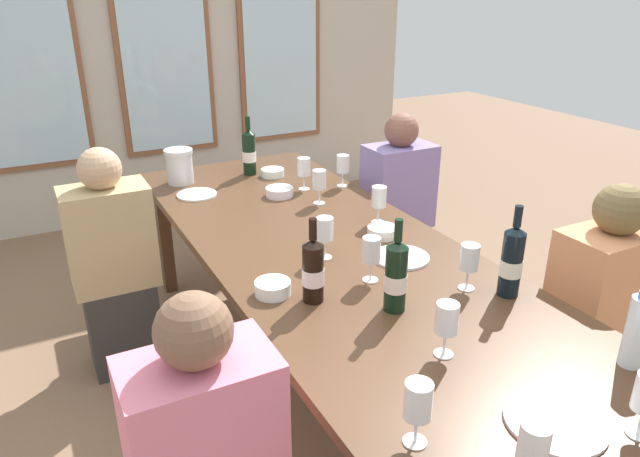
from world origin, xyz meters
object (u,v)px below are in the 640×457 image
Objects in this scene: wine_glass_6 at (418,402)px; wine_glass_7 at (534,445)px; seated_person_0 at (115,269)px; dining_table at (333,262)px; wine_glass_1 at (469,258)px; wine_bottle_0 at (512,261)px; tasting_bowl_2 at (273,172)px; wine_glass_10 at (343,165)px; seated_person_3 at (595,326)px; wine_glass_8 at (319,181)px; seated_person_1 at (397,213)px; tasting_bowl_3 at (383,232)px; metal_pitcher at (180,166)px; wine_glass_4 at (371,252)px; wine_glass_0 at (447,321)px; wine_bottle_3 at (396,276)px; wine_glass_5 at (325,230)px; wine_bottle_2 at (249,152)px; water_bottle at (637,331)px; tasting_bowl_1 at (273,288)px; wine_bottle_1 at (313,270)px; white_plate_1 at (197,194)px; tasting_bowl_0 at (279,192)px; wine_glass_2 at (379,199)px; white_plate_0 at (401,257)px.

wine_glass_6 and wine_glass_7 have the same top height.
dining_table is at bearing -40.98° from seated_person_0.
wine_glass_1 is at bearing 57.56° from wine_glass_7.
tasting_bowl_2 is at bearing 96.87° from wine_bottle_0.
wine_glass_10 is 0.16× the size of seated_person_3.
wine_bottle_0 reaches higher than wine_glass_8.
wine_glass_7 is 2.22m from seated_person_1.
tasting_bowl_3 is at bearing -129.66° from seated_person_1.
tasting_bowl_3 is 0.12× the size of seated_person_0.
metal_pitcher reaches higher than wine_glass_4.
wine_glass_8 is 0.16× the size of seated_person_0.
wine_glass_0 is (-0.32, -0.82, 0.10)m from tasting_bowl_3.
wine_glass_10 is at bearing 74.97° from tasting_bowl_3.
wine_bottle_3 reaches higher than wine_glass_0.
wine_glass_6 is at bearing -162.52° from seated_person_3.
seated_person_1 reaches higher than wine_glass_5.
wine_glass_1 is 0.16× the size of seated_person_1.
metal_pitcher is 0.58× the size of wine_bottle_3.
wine_bottle_2 reaches higher than water_bottle.
wine_bottle_2 is 1.43m from tasting_bowl_1.
tasting_bowl_1 is at bearing 118.28° from wine_glass_0.
wine_glass_0 is (-0.02, -0.29, -0.01)m from wine_bottle_3.
wine_bottle_1 reaches higher than wine_glass_8.
water_bottle is 0.63m from wine_glass_7.
water_bottle is at bearing -56.48° from seated_person_0.
white_plate_1 is (-0.31, 0.92, 0.06)m from dining_table.
tasting_bowl_2 is 1.11m from wine_glass_5.
wine_glass_5 is at bearing 143.18° from seated_person_3.
wine_glass_1 is (0.20, -1.22, 0.10)m from tasting_bowl_0.
wine_bottle_2 is 1.93m from wine_glass_0.
wine_glass_4 is (0.25, 0.03, 0.00)m from wine_bottle_1.
wine_bottle_2 is 1.66m from wine_glass_1.
seated_person_0 reaches higher than wine_bottle_1.
wine_glass_8 is (-0.07, 1.03, -0.00)m from wine_glass_1.
tasting_bowl_1 is (-0.37, -0.23, 0.08)m from dining_table.
seated_person_1 is (0.62, -0.37, -0.23)m from tasting_bowl_2.
wine_glass_7 is (0.14, -0.22, 0.00)m from wine_glass_6.
wine_glass_5 is (-0.24, -1.08, 0.10)m from tasting_bowl_2.
wine_bottle_3 is 0.30× the size of seated_person_3.
wine_bottle_0 reaches higher than tasting_bowl_2.
wine_glass_5 is 0.90m from wine_glass_10.
wine_glass_1 is (0.33, 0.28, 0.00)m from wine_glass_0.
wine_glass_7 is (0.11, -2.43, 0.03)m from metal_pitcher.
tasting_bowl_0 reaches higher than tasting_bowl_3.
wine_glass_8 is at bearing 109.92° from wine_glass_2.
wine_glass_5 is (-0.00, 0.75, 0.00)m from wine_glass_0.
wine_glass_6 and wine_glass_10 have the same top height.
wine_bottle_2 is 1.92× the size of wine_glass_0.
white_plate_0 is 0.42m from wine_bottle_3.
wine_glass_2 reaches higher than dining_table.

